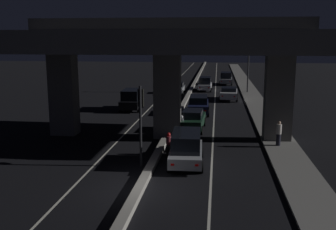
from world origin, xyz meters
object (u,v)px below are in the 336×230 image
at_px(car_black_lead_oncoming, 132,99).
at_px(car_white_fourth, 229,93).
at_px(street_lamp, 247,52).
at_px(pedestrian_on_sidewalk, 279,133).
at_px(traffic_light_left_of_median, 141,112).
at_px(motorcycle_black_filtering_near, 169,145).
at_px(car_dark_blue_third, 198,104).
at_px(car_white_fifth, 205,84).
at_px(car_silver_sixth, 226,78).
at_px(motorcycle_blue_filtering_mid, 182,126).
at_px(car_silver_lead, 186,148).
at_px(car_dark_green_second, 193,120).
at_px(car_silver_second_oncoming, 177,88).

bearing_deg(car_black_lead_oncoming, car_white_fourth, 125.44).
distance_m(street_lamp, pedestrian_on_sidewalk, 26.58).
relative_size(street_lamp, car_black_lead_oncoming, 2.05).
bearing_deg(car_black_lead_oncoming, traffic_light_left_of_median, 11.62).
bearing_deg(motorcycle_black_filtering_near, car_dark_blue_third, -5.56).
relative_size(car_white_fifth, pedestrian_on_sidewalk, 2.46).
distance_m(car_dark_blue_third, car_silver_sixth, 24.65).
relative_size(car_white_fourth, car_silver_sixth, 1.06).
height_order(car_white_fifth, car_black_lead_oncoming, car_black_lead_oncoming).
distance_m(car_white_fourth, car_white_fifth, 8.49).
bearing_deg(motorcycle_blue_filtering_mid, traffic_light_left_of_median, 167.80).
bearing_deg(traffic_light_left_of_median, car_silver_lead, 13.75).
bearing_deg(traffic_light_left_of_median, car_white_fourth, 77.47).
height_order(traffic_light_left_of_median, car_dark_green_second, traffic_light_left_of_median).
height_order(street_lamp, motorcycle_black_filtering_near, street_lamp).
xyz_separation_m(car_white_fourth, motorcycle_blue_filtering_mid, (-3.93, -17.16, -0.18)).
height_order(car_dark_blue_third, car_white_fourth, car_dark_blue_third).
bearing_deg(car_dark_green_second, car_silver_lead, -176.39).
height_order(traffic_light_left_of_median, pedestrian_on_sidewalk, traffic_light_left_of_median).
relative_size(car_silver_lead, car_silver_sixth, 1.01).
distance_m(car_dark_green_second, motorcycle_black_filtering_near, 6.93).
relative_size(car_white_fifth, motorcycle_black_filtering_near, 2.01).
bearing_deg(car_dark_green_second, motorcycle_blue_filtering_mid, 157.23).
distance_m(car_silver_lead, car_white_fourth, 24.32).
bearing_deg(motorcycle_black_filtering_near, car_white_fifth, -3.04).
xyz_separation_m(traffic_light_left_of_median, car_silver_sixth, (5.45, 40.35, -2.09)).
distance_m(car_silver_lead, motorcycle_blue_filtering_mid, 7.03).
distance_m(car_silver_sixth, pedestrian_on_sidewalk, 35.56).
height_order(car_white_fourth, car_white_fifth, car_white_fifth).
bearing_deg(car_black_lead_oncoming, motorcycle_black_filtering_near, 18.03).
bearing_deg(car_dark_blue_third, motorcycle_blue_filtering_mid, 172.53).
bearing_deg(car_silver_sixth, car_white_fourth, -177.95).
bearing_deg(car_silver_lead, motorcycle_blue_filtering_mid, 5.13).
bearing_deg(car_silver_sixth, car_black_lead_oncoming, 159.14).
distance_m(car_silver_lead, car_silver_second_oncoming, 29.21).
xyz_separation_m(traffic_light_left_of_median, motorcycle_blue_filtering_mid, (1.57, 7.57, -2.48)).
height_order(street_lamp, car_black_lead_oncoming, street_lamp).
height_order(car_dark_blue_third, car_silver_sixth, car_silver_sixth).
xyz_separation_m(car_silver_lead, car_dark_blue_third, (-0.05, 15.29, -0.09)).
relative_size(car_black_lead_oncoming, motorcycle_black_filtering_near, 2.20).
relative_size(car_dark_green_second, car_silver_sixth, 1.10).
xyz_separation_m(street_lamp, car_white_fifth, (-5.30, 1.56, -4.27)).
xyz_separation_m(traffic_light_left_of_median, car_silver_lead, (2.47, 0.60, -2.12)).
distance_m(car_dark_green_second, motorcycle_blue_filtering_mid, 1.72).
relative_size(traffic_light_left_of_median, street_lamp, 0.50).
xyz_separation_m(car_white_fourth, pedestrian_on_sidewalk, (2.69, -19.84, 0.14)).
relative_size(car_white_fourth, motorcycle_black_filtering_near, 2.25).
bearing_deg(motorcycle_blue_filtering_mid, car_white_fifth, -2.63).
distance_m(traffic_light_left_of_median, street_lamp, 32.15).
distance_m(car_silver_second_oncoming, motorcycle_black_filtering_near, 27.43).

